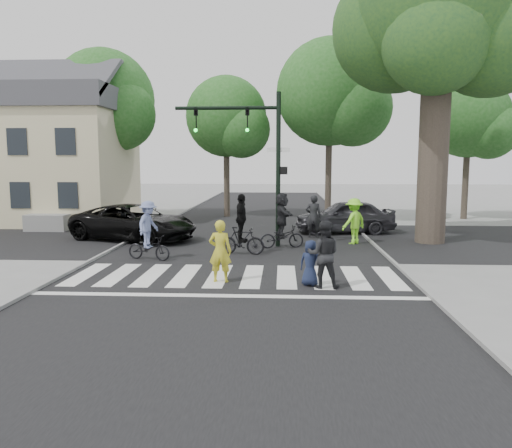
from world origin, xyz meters
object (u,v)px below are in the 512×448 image
Objects in this scene: pedestrian_adult at (324,254)px; cyclist_right at (282,224)px; pedestrian_child at (310,263)px; car_suv at (134,222)px; cyclist_left at (149,234)px; car_grey at (345,216)px; eucalyptus at (439,16)px; pedestrian_woman at (220,251)px; traffic_signal at (257,147)px; cyclist_mid at (241,230)px.

pedestrian_adult is 6.16m from cyclist_right.
car_suv reaches higher than pedestrian_child.
car_suv is (-1.78, 4.25, -0.12)m from cyclist_left.
eucalyptus is at bearing 47.71° from car_grey.
pedestrian_child is 5.93m from cyclist_right.
pedestrian_woman is at bearing 15.80° from pedestrian_child.
eucalyptus is at bearing 22.33° from cyclist_left.
traffic_signal is 0.46× the size of eucalyptus.
pedestrian_adult is 6.64m from cyclist_left.
eucalyptus reaches higher than cyclist_mid.
car_grey is (1.83, 10.31, -0.12)m from pedestrian_adult.
traffic_signal is 1.09× the size of car_suv.
traffic_signal is at bearing -50.68° from car_grey.
cyclist_right is at bearing 29.59° from cyclist_left.
pedestrian_woman is (-0.71, -5.94, -3.02)m from traffic_signal.
eucalyptus reaches higher than cyclist_right.
pedestrian_woman is 2.52m from pedestrian_child.
cyclist_right is at bearing -40.00° from car_grey.
car_grey is (9.27, 2.59, 0.02)m from car_suv.
pedestrian_child is 0.27× the size of car_grey.
eucalyptus is 6.40× the size of cyclist_left.
pedestrian_woman is at bearing -93.48° from cyclist_mid.
pedestrian_woman is 0.86× the size of cyclist_left.
cyclist_left reaches higher than car_grey.
eucalyptus is at bearing -117.78° from pedestrian_adult.
cyclist_mid is at bearing -135.71° from cyclist_right.
cyclist_mid reaches higher than pedestrian_woman.
cyclist_mid reaches higher than car_suv.
cyclist_left is 5.23m from cyclist_right.
traffic_signal is 1.31× the size of car_grey.
cyclist_mid is at bearing 20.51° from cyclist_left.
cyclist_left is at bearing -42.69° from pedestrian_woman.
traffic_signal is 2.95× the size of cyclist_left.
traffic_signal is 6.32m from car_suv.
car_suv is (-6.33, 1.67, -0.20)m from cyclist_right.
eucalyptus is (7.18, 1.47, 5.18)m from traffic_signal.
car_suv is (-7.44, 7.72, -0.14)m from pedestrian_adult.
car_suv is (-4.87, 3.10, -0.14)m from cyclist_mid.
pedestrian_adult is (2.83, -0.47, 0.03)m from pedestrian_woman.
cyclist_right is (1.72, 5.58, 0.09)m from pedestrian_woman.
pedestrian_woman is 8.59m from car_suv.
cyclist_left is at bearing -136.02° from car_suv.
pedestrian_adult is at bearing -114.88° from car_suv.
pedestrian_woman is 0.80× the size of cyclist_mid.
traffic_signal is at bearing 160.68° from cyclist_right.
traffic_signal is 2.73× the size of cyclist_mid.
cyclist_right reaches higher than car_suv.
car_suv is at bearing -79.76° from car_grey.
cyclist_right is at bearing -19.32° from traffic_signal.
cyclist_right is at bearing -163.56° from eucalyptus.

